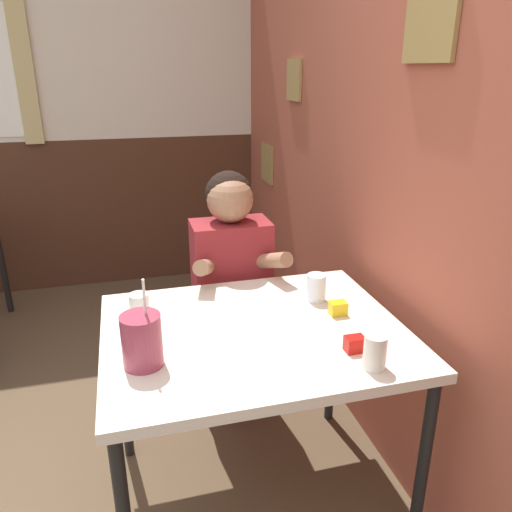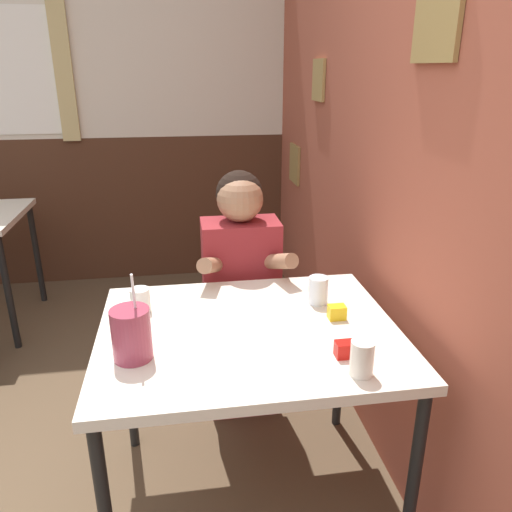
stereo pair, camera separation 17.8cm
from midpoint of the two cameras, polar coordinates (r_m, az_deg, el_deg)
name	(u,v)px [view 2 (the right image)]	position (r m, az deg, el deg)	size (l,w,h in m)	color
brick_wall_right	(345,117)	(2.60, 12.15, 15.27)	(0.08, 4.73, 2.70)	#9E4C38
back_wall	(83,101)	(3.86, -17.88, 16.52)	(5.85, 0.09, 2.70)	beige
main_table	(249,346)	(1.75, 2.16, -10.30)	(1.01, 0.82, 0.75)	beige
person_seated	(241,293)	(2.28, 0.53, -4.30)	(0.42, 0.40, 1.17)	maroon
cocktail_pitcher	(131,334)	(1.54, -10.84, -8.84)	(0.12, 0.12, 0.28)	#99384C
glass_near_pitcher	(318,290)	(1.89, 9.82, -3.93)	(0.07, 0.07, 0.10)	silver
glass_center	(140,300)	(1.83, -10.40, -5.06)	(0.07, 0.07, 0.09)	silver
glass_far_side	(362,358)	(1.50, 15.43, -11.29)	(0.07, 0.07, 0.11)	silver
condiment_ketchup	(345,349)	(1.59, 13.38, -10.43)	(0.06, 0.04, 0.05)	#B7140F
condiment_mustard	(337,312)	(1.80, 12.06, -6.37)	(0.06, 0.04, 0.05)	yellow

